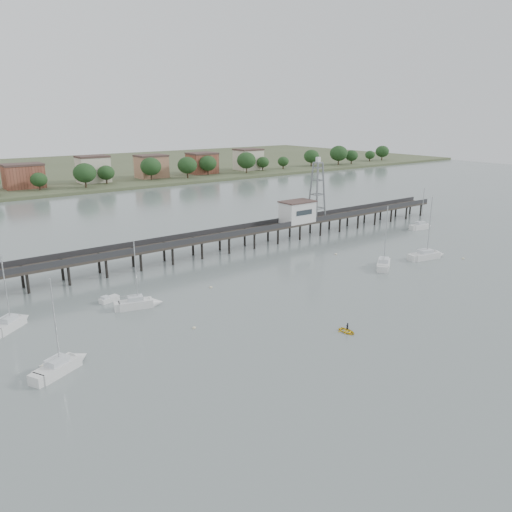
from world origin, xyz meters
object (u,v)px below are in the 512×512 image
at_px(sailboat_a, 65,364).
at_px(sailboat_c, 384,263).
at_px(pier, 211,238).
at_px(white_tender, 109,299).
at_px(sailboat_d, 430,255).
at_px(lattice_tower, 317,191).
at_px(sailboat_f, 14,323).
at_px(sailboat_e, 422,226).
at_px(sailboat_b, 142,303).
at_px(yellow_dinghy, 347,332).

distance_m(sailboat_a, sailboat_c, 64.91).
relative_size(pier, white_tender, 42.89).
relative_size(sailboat_a, sailboat_d, 0.89).
height_order(lattice_tower, sailboat_f, lattice_tower).
bearing_deg(pier, sailboat_c, -50.53).
bearing_deg(lattice_tower, sailboat_d, -81.62).
relative_size(sailboat_c, white_tender, 3.78).
bearing_deg(sailboat_e, lattice_tower, 162.26).
relative_size(sailboat_b, sailboat_e, 1.01).
distance_m(pier, lattice_tower, 32.34).
distance_m(lattice_tower, sailboat_a, 80.53).
bearing_deg(sailboat_f, yellow_dinghy, -79.38).
distance_m(lattice_tower, sailboat_f, 77.25).
bearing_deg(pier, lattice_tower, 0.00).
height_order(pier, white_tender, pier).
bearing_deg(white_tender, sailboat_c, -31.42).
bearing_deg(sailboat_e, yellow_dinghy, -145.82).
bearing_deg(yellow_dinghy, sailboat_c, 28.22).
bearing_deg(sailboat_c, yellow_dinghy, 175.29).
relative_size(sailboat_b, sailboat_f, 1.02).
height_order(sailboat_a, white_tender, sailboat_a).
relative_size(sailboat_a, white_tender, 3.57).
bearing_deg(sailboat_d, sailboat_c, -177.66).
bearing_deg(sailboat_a, yellow_dinghy, -47.36).
xyz_separation_m(pier, sailboat_a, (-41.35, -32.69, -3.15)).
relative_size(pier, sailboat_d, 10.67).
xyz_separation_m(sailboat_b, sailboat_c, (48.74, -8.86, -0.01)).
distance_m(sailboat_c, white_tender, 54.08).
relative_size(lattice_tower, sailboat_b, 1.32).
relative_size(sailboat_a, sailboat_c, 0.94).
bearing_deg(sailboat_b, sailboat_a, -125.25).
bearing_deg(sailboat_a, sailboat_c, -22.92).
xyz_separation_m(lattice_tower, sailboat_c, (-8.08, -28.44, -10.46)).
bearing_deg(sailboat_a, white_tender, 29.19).
height_order(sailboat_e, sailboat_f, sailboat_e).
bearing_deg(sailboat_a, sailboat_f, 70.35).
bearing_deg(sailboat_c, sailboat_e, -11.31).
xyz_separation_m(sailboat_f, white_tender, (14.77, 1.40, -0.26)).
relative_size(lattice_tower, yellow_dinghy, 5.85).
height_order(sailboat_a, sailboat_e, sailboat_a).
bearing_deg(sailboat_e, sailboat_d, -134.76).
bearing_deg(sailboat_f, white_tender, -34.67).
xyz_separation_m(sailboat_b, yellow_dinghy, (19.17, -26.40, -0.65)).
height_order(lattice_tower, sailboat_c, lattice_tower).
relative_size(sailboat_a, sailboat_e, 1.08).
height_order(sailboat_c, sailboat_f, sailboat_c).
bearing_deg(lattice_tower, yellow_dinghy, -129.31).
xyz_separation_m(sailboat_a, sailboat_e, (100.20, 20.08, 0.01)).
xyz_separation_m(pier, yellow_dinghy, (-6.15, -45.98, -3.79)).
bearing_deg(white_tender, sailboat_e, -15.04).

